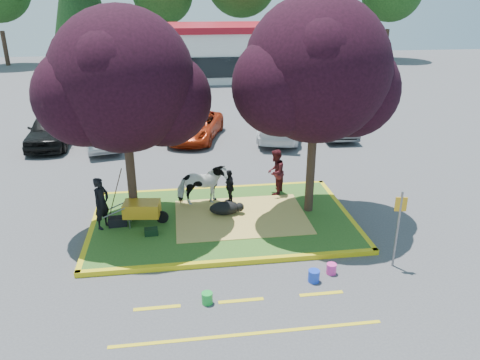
{
  "coord_description": "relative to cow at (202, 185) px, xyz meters",
  "views": [
    {
      "loc": [
        -1.33,
        -13.47,
        6.9
      ],
      "look_at": [
        0.64,
        0.5,
        1.23
      ],
      "focal_mm": 35.0,
      "sensor_mm": 36.0,
      "label": 1
    }
  ],
  "objects": [
    {
      "name": "cow",
      "position": [
        0.0,
        0.0,
        0.0
      ],
      "size": [
        1.74,
        0.97,
        1.4
      ],
      "primitive_type": "imported",
      "rotation": [
        0.0,
        0.0,
        1.71
      ],
      "color": "white",
      "rests_on": "median_island"
    },
    {
      "name": "car_white",
      "position": [
        4.49,
        7.79,
        -0.12
      ],
      "size": [
        3.49,
        5.41,
        1.46
      ],
      "primitive_type": "imported",
      "rotation": [
        0.0,
        0.0,
        2.83
      ],
      "color": "white",
      "rests_on": "ground"
    },
    {
      "name": "curb_left",
      "position": [
        -3.51,
        -1.16,
        -0.77
      ],
      "size": [
        0.16,
        5.3,
        0.15
      ],
      "primitive_type": "cube",
      "color": "yellow",
      "rests_on": "ground"
    },
    {
      "name": "wheelbarrow",
      "position": [
        -1.93,
        -1.24,
        -0.18
      ],
      "size": [
        1.98,
        0.79,
        0.75
      ],
      "rotation": [
        0.0,
        0.0,
        -0.12
      ],
      "color": "black",
      "rests_on": "median_island"
    },
    {
      "name": "retail_building",
      "position": [
        2.57,
        26.82,
        1.4
      ],
      "size": [
        20.4,
        8.4,
        4.4
      ],
      "color": "silver",
      "rests_on": "ground"
    },
    {
      "name": "sign_post",
      "position": [
        4.87,
        -4.39,
        0.48
      ],
      "size": [
        0.31,
        0.08,
        2.19
      ],
      "rotation": [
        0.0,
        0.0,
        -0.17
      ],
      "color": "slate",
      "rests_on": "ground"
    },
    {
      "name": "car_red",
      "position": [
        0.19,
        8.26,
        -0.2
      ],
      "size": [
        3.4,
        5.08,
        1.29
      ],
      "primitive_type": "imported",
      "rotation": [
        0.0,
        0.0,
        -0.29
      ],
      "color": "#A92B0E",
      "rests_on": "ground"
    },
    {
      "name": "fire_lane_long",
      "position": [
        0.57,
        -6.56,
        -0.85
      ],
      "size": [
        6.0,
        0.1,
        0.01
      ],
      "primitive_type": "cube",
      "color": "yellow",
      "rests_on": "ground"
    },
    {
      "name": "calf",
      "position": [
        0.67,
        -0.89,
        -0.48
      ],
      "size": [
        1.11,
        0.81,
        0.43
      ],
      "primitive_type": "ellipsoid",
      "rotation": [
        0.0,
        0.0,
        -0.27
      ],
      "color": "black",
      "rests_on": "median_island"
    },
    {
      "name": "car_grey",
      "position": [
        7.32,
        8.15,
        -0.1
      ],
      "size": [
        1.82,
        4.6,
        1.49
      ],
      "primitive_type": "imported",
      "rotation": [
        0.0,
        0.0,
        -0.05
      ],
      "color": "#4E5155",
      "rests_on": "ground"
    },
    {
      "name": "fire_lane_stripe_b",
      "position": [
        0.57,
        -5.36,
        -0.85
      ],
      "size": [
        1.1,
        0.12,
        0.01
      ],
      "primitive_type": "cube",
      "color": "yellow",
      "rests_on": "ground"
    },
    {
      "name": "gear_bag_green",
      "position": [
        -1.67,
        -1.99,
        -0.59
      ],
      "size": [
        0.41,
        0.28,
        0.21
      ],
      "primitive_type": "cube",
      "rotation": [
        0.0,
        0.0,
        0.08
      ],
      "color": "black",
      "rests_on": "median_island"
    },
    {
      "name": "bucket_green",
      "position": [
        -0.24,
        -5.34,
        -0.71
      ],
      "size": [
        0.34,
        0.34,
        0.28
      ],
      "primitive_type": "cylinder",
      "rotation": [
        0.0,
        0.0,
        0.34
      ],
      "color": "green",
      "rests_on": "ground"
    },
    {
      "name": "visitor_b",
      "position": [
        0.93,
        -0.01,
        -0.1
      ],
      "size": [
        0.44,
        0.75,
        1.2
      ],
      "primitive_type": "imported",
      "rotation": [
        0.0,
        0.0,
        -1.34
      ],
      "color": "black",
      "rests_on": "median_island"
    },
    {
      "name": "car_black",
      "position": [
        -6.74,
        8.28,
        -0.07
      ],
      "size": [
        1.87,
        4.6,
        1.57
      ],
      "primitive_type": "imported",
      "rotation": [
        0.0,
        0.0,
        -0.01
      ],
      "color": "black",
      "rests_on": "ground"
    },
    {
      "name": "handler",
      "position": [
        -3.13,
        -1.28,
        0.12
      ],
      "size": [
        0.65,
        0.71,
        1.63
      ],
      "primitive_type": "imported",
      "rotation": [
        0.0,
        0.0,
        1.0
      ],
      "color": "black",
      "rests_on": "median_island"
    },
    {
      "name": "curb_right",
      "position": [
        4.65,
        -1.16,
        -0.77
      ],
      "size": [
        0.16,
        5.3,
        0.15
      ],
      "primitive_type": "cube",
      "color": "yellow",
      "rests_on": "ground"
    },
    {
      "name": "fire_lane_stripe_c",
      "position": [
        2.57,
        -5.36,
        -0.85
      ],
      "size": [
        1.1,
        0.12,
        0.01
      ],
      "primitive_type": "cube",
      "color": "yellow",
      "rests_on": "ground"
    },
    {
      "name": "curb_near",
      "position": [
        0.57,
        -3.74,
        -0.77
      ],
      "size": [
        8.3,
        0.16,
        0.15
      ],
      "primitive_type": "cube",
      "color": "yellow",
      "rests_on": "ground"
    },
    {
      "name": "ground",
      "position": [
        0.57,
        -1.16,
        -0.85
      ],
      "size": [
        90.0,
        90.0,
        0.0
      ],
      "primitive_type": "plane",
      "color": "#424244",
      "rests_on": "ground"
    },
    {
      "name": "fire_lane_stripe_a",
      "position": [
        -1.43,
        -5.36,
        -0.85
      ],
      "size": [
        1.1,
        0.12,
        0.01
      ],
      "primitive_type": "cube",
      "color": "yellow",
      "rests_on": "ground"
    },
    {
      "name": "visitor_a",
      "position": [
        2.65,
        0.56,
        0.12
      ],
      "size": [
        0.93,
        1.0,
        1.64
      ],
      "primitive_type": "imported",
      "rotation": [
        0.0,
        0.0,
        -2.06
      ],
      "color": "#4D161B",
      "rests_on": "median_island"
    },
    {
      "name": "bucket_blue",
      "position": [
        2.53,
        -4.81,
        -0.69
      ],
      "size": [
        0.33,
        0.33,
        0.32
      ],
      "primitive_type": "cylinder",
      "rotation": [
        0.0,
        0.0,
        -0.13
      ],
      "color": "blue",
      "rests_on": "ground"
    },
    {
      "name": "bucket_pink",
      "position": [
        3.09,
        -4.53,
        -0.71
      ],
      "size": [
        0.33,
        0.33,
        0.28
      ],
      "primitive_type": "cylinder",
      "rotation": [
        0.0,
        0.0,
        0.26
      ],
      "color": "#F0359C",
      "rests_on": "ground"
    },
    {
      "name": "median_island",
      "position": [
        0.57,
        -1.16,
        -0.77
      ],
      "size": [
        8.0,
        5.0,
        0.15
      ],
      "primitive_type": "cube",
      "color": "#2C5A1C",
      "rests_on": "ground"
    },
    {
      "name": "straw_bedding",
      "position": [
        1.17,
        -1.16,
        -0.69
      ],
      "size": [
        4.2,
        3.0,
        0.01
      ],
      "primitive_type": "cube",
      "color": "#DAC059",
      "rests_on": "median_island"
    },
    {
      "name": "gear_bag_dark",
      "position": [
        -2.71,
        -1.24,
        -0.56
      ],
      "size": [
        0.58,
        0.35,
        0.29
      ],
      "primitive_type": "cube",
      "rotation": [
        0.0,
        0.0,
        0.08
      ],
      "color": "black",
      "rests_on": "median_island"
    },
    {
      "name": "car_silver",
      "position": [
        -4.35,
        7.64,
        -0.14
      ],
      "size": [
        2.4,
        4.53,
        1.42
      ],
      "primitive_type": "imported",
      "rotation": [
        0.0,
        0.0,
        3.36
      ],
      "color": "#94969B",
      "rests_on": "ground"
    },
    {
      "name": "tree_purple_left",
      "position": [
        -2.21,
        -0.78,
        3.51
      ],
      "size": [
        5.06,
        4.2,
        6.51
      ],
      "color": "black",
      "rests_on": "median_island"
    },
    {
      "name": "curb_far",
      "position": [
        0.57,
        1.42,
        -0.77
      ],
      "size": [
        8.3,
        0.16,
        0.15
      ],
      "primitive_type": "cube",
      "color": "yellow",
      "rests_on": "ground"
    },
    {
      "name": "tree_purple_right",
      "position": [
        3.49,
        -0.98,
        3.71
      ],
      "size": [
        5.3,
        4.4,
        6.82
      ],
      "color": "black",
      "rests_on": "median_island"
    }
  ]
}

